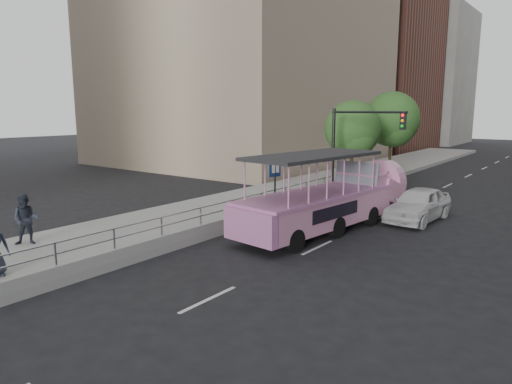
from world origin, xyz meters
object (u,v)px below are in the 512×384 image
(street_tree_far, at_px, (392,121))
(traffic_signal, at_px, (353,140))
(pedestrian_mid, at_px, (26,220))
(parking_sign, at_px, (275,180))
(street_tree_near, at_px, (354,131))
(duck_boat, at_px, (331,200))
(car, at_px, (418,204))

(street_tree_far, bearing_deg, traffic_signal, -81.57)
(pedestrian_mid, distance_m, parking_sign, 10.59)
(street_tree_far, bearing_deg, parking_sign, -89.44)
(parking_sign, height_order, street_tree_near, street_tree_near)
(parking_sign, height_order, traffic_signal, traffic_signal)
(pedestrian_mid, bearing_deg, traffic_signal, 21.01)
(duck_boat, bearing_deg, street_tree_far, 101.64)
(parking_sign, bearing_deg, traffic_signal, 77.49)
(duck_boat, relative_size, traffic_signal, 1.98)
(traffic_signal, bearing_deg, street_tree_far, 98.43)
(street_tree_near, xyz_separation_m, street_tree_far, (0.20, 6.00, 0.49))
(duck_boat, height_order, car, duck_boat)
(pedestrian_mid, xyz_separation_m, traffic_signal, (5.43, 15.34, 2.28))
(duck_boat, xyz_separation_m, car, (2.62, 3.63, -0.46))
(parking_sign, xyz_separation_m, street_tree_near, (-0.35, 9.06, 1.96))
(parking_sign, relative_size, street_tree_near, 0.52)
(car, height_order, street_tree_far, street_tree_far)
(duck_boat, relative_size, pedestrian_mid, 5.59)
(duck_boat, xyz_separation_m, traffic_signal, (-1.69, 5.55, 2.26))
(duck_boat, bearing_deg, car, 54.17)
(traffic_signal, xyz_separation_m, street_tree_far, (-1.40, 9.43, 0.81))
(parking_sign, relative_size, street_tree_far, 0.47)
(car, relative_size, street_tree_far, 0.71)
(pedestrian_mid, height_order, street_tree_far, street_tree_far)
(traffic_signal, xyz_separation_m, street_tree_near, (-1.60, 3.43, 0.32))
(pedestrian_mid, relative_size, parking_sign, 0.61)
(pedestrian_mid, bearing_deg, car, 4.54)
(car, xyz_separation_m, parking_sign, (-5.56, -3.72, 1.08))
(street_tree_near, bearing_deg, traffic_signal, -65.02)
(street_tree_near, bearing_deg, duck_boat, -69.90)
(street_tree_far, bearing_deg, pedestrian_mid, -99.25)
(traffic_signal, bearing_deg, pedestrian_mid, -109.49)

